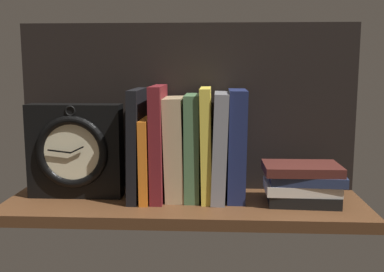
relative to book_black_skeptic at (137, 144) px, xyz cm
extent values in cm
cube|color=#4C2D19|center=(10.97, -2.98, -13.76)|extent=(80.96, 24.72, 2.50)
cube|color=black|center=(10.97, 8.78, 7.63)|extent=(80.96, 1.20, 40.29)
cube|color=black|center=(0.00, 0.00, 0.00)|extent=(2.69, 16.21, 25.07)
cube|color=orange|center=(2.37, 0.00, -3.25)|extent=(2.01, 16.36, 18.53)
cube|color=maroon|center=(4.96, 0.00, 0.39)|extent=(2.92, 15.43, 25.83)
cube|color=tan|center=(8.68, 0.00, -0.93)|extent=(4.83, 12.07, 23.27)
cube|color=#476B44|center=(12.71, 0.00, -0.60)|extent=(3.43, 12.43, 23.84)
cube|color=gold|center=(15.83, 0.00, 0.16)|extent=(2.89, 13.74, 25.39)
cube|color=gray|center=(18.85, 0.00, -0.39)|extent=(3.82, 14.76, 24.33)
cube|color=#192147|center=(22.66, 0.00, -0.05)|extent=(4.18, 12.65, 24.96)
cube|color=black|center=(-14.40, -0.26, -1.73)|extent=(21.57, 5.38, 21.57)
torus|color=black|center=(-14.40, -3.36, -1.53)|extent=(16.59, 2.04, 16.59)
cylinder|color=beige|center=(-14.40, -3.36, -1.53)|extent=(13.39, 0.60, 13.39)
cube|color=black|center=(-12.92, -3.86, -0.83)|extent=(3.08, 0.30, 1.68)
cube|color=black|center=(-17.00, -3.86, -1.24)|extent=(5.24, 0.30, 0.89)
torus|color=black|center=(-14.40, -2.96, 7.76)|extent=(2.44, 0.44, 2.44)
cube|color=black|center=(37.36, -2.68, -11.24)|extent=(15.75, 11.54, 2.54)
cube|color=beige|center=(36.99, -2.73, -8.86)|extent=(16.02, 10.69, 2.23)
cube|color=#232D4C|center=(38.04, -2.92, -6.72)|extent=(16.57, 11.67, 2.04)
cube|color=#471E19|center=(36.92, -2.90, -4.70)|extent=(16.71, 11.14, 2.00)
camera|label=1|loc=(18.10, -102.52, 17.91)|focal=42.82mm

